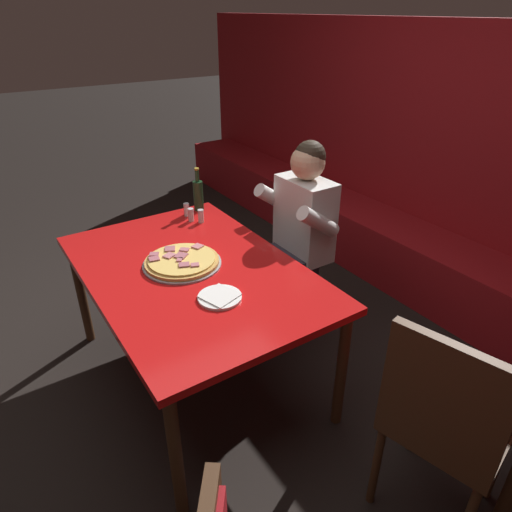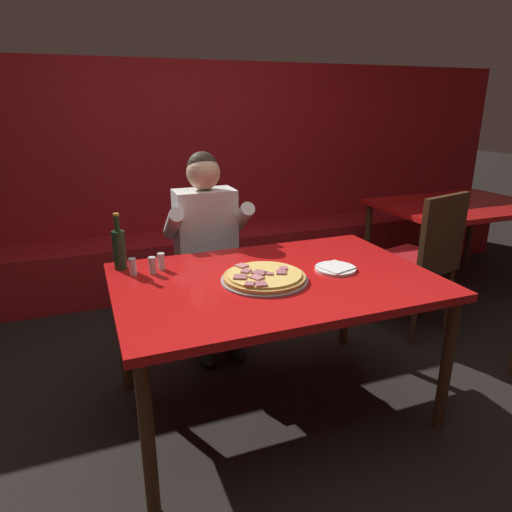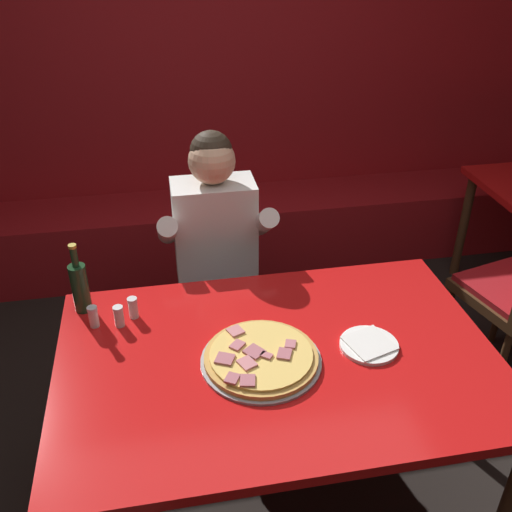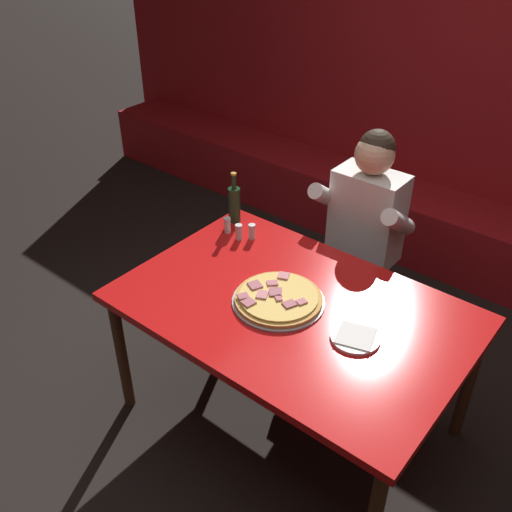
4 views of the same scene
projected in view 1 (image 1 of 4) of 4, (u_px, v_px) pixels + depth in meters
name	position (u px, v px, depth m)	size (l,w,h in m)	color
ground_plane	(200.00, 375.00, 2.76)	(24.00, 24.00, 0.00)	black
booth_wall_panel	(456.00, 163.00, 3.36)	(6.80, 0.16, 1.90)	maroon
booth_bench	(411.00, 259.00, 3.55)	(6.46, 0.48, 0.46)	maroon
main_dining_table	(192.00, 279.00, 2.44)	(1.54, 1.03, 0.75)	#422816
pizza	(182.00, 261.00, 2.43)	(0.42, 0.42, 0.05)	#9E9EA3
plate_white_paper	(220.00, 297.00, 2.15)	(0.21, 0.21, 0.02)	white
beer_bottle	(198.00, 194.00, 3.05)	(0.07, 0.07, 0.29)	#19381E
shaker_red_pepper_flakes	(191.00, 215.00, 2.92)	(0.04, 0.04, 0.09)	silver
shaker_black_pepper	(201.00, 217.00, 2.90)	(0.04, 0.04, 0.09)	silver
shaker_oregano	(187.00, 210.00, 3.00)	(0.04, 0.04, 0.09)	silver
diner_seated_blue_shirt	(294.00, 232.00, 2.89)	(0.53, 0.53, 1.27)	black
dining_chair_far_left	(447.00, 415.00, 1.74)	(0.53, 0.53, 1.00)	#422816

